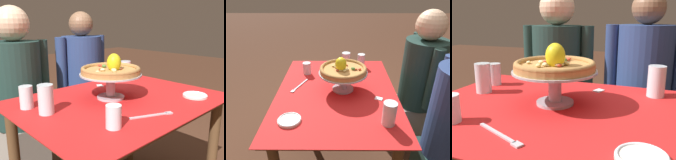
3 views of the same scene
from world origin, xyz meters
The scene contains 11 objects.
dining_table centered at (0.00, 0.00, 0.61)m, with size 1.11×0.84×0.73m.
pizza_stand centered at (-0.02, 0.05, 0.83)m, with size 0.34×0.34×0.14m.
pizza centered at (-0.02, 0.05, 0.90)m, with size 0.33×0.33×0.11m.
water_glass_back_right centered at (0.36, 0.30, 0.79)m, with size 0.08×0.08×0.14m.
water_glass_side_left centered at (-0.40, 0.08, 0.79)m, with size 0.07×0.07×0.14m.
water_glass_back_left centered at (-0.44, 0.21, 0.78)m, with size 0.07×0.07×0.11m.
side_plate centered at (0.34, -0.27, 0.74)m, with size 0.14×0.14×0.02m.
dinner_fork centered at (-0.06, -0.28, 0.73)m, with size 0.20×0.10×0.01m.
sugar_packet centered at (0.10, 0.29, 0.73)m, with size 0.05×0.04×0.01m, color white.
diner_left centered at (-0.28, 0.71, 0.61)m, with size 0.49×0.34×1.25m.
diner_right centered at (0.28, 0.72, 0.59)m, with size 0.49×0.34×1.23m.
Camera 3 is at (0.36, -0.86, 1.08)m, focal length 40.49 mm.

